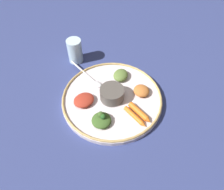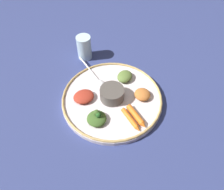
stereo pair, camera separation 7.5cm
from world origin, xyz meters
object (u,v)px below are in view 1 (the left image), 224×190
carrot_near_spoon (135,117)px  carrot_outer (140,113)px  center_bowl (112,93)px  greens_pile (101,120)px  spoon (90,78)px  drinking_glass (75,52)px

carrot_near_spoon → carrot_outer: size_ratio=0.98×
center_bowl → carrot_outer: bearing=-116.3°
greens_pile → carrot_outer: greens_pile is taller
spoon → greens_pile: greens_pile is taller
drinking_glass → carrot_outer: bearing=-128.7°
center_bowl → carrot_near_spoon: 0.11m
drinking_glass → center_bowl: bearing=-134.1°
center_bowl → carrot_outer: (-0.05, -0.10, -0.01)m
carrot_outer → drinking_glass: (0.23, 0.29, 0.02)m
spoon → drinking_glass: 0.14m
drinking_glass → greens_pile: bearing=-148.7°
greens_pile → carrot_outer: 0.13m
greens_pile → carrot_near_spoon: 0.11m
greens_pile → drinking_glass: size_ratio=0.83×
spoon → carrot_near_spoon: size_ratio=1.86×
carrot_outer → spoon: bearing=57.9°
spoon → drinking_glass: bearing=39.8°
center_bowl → greens_pile: center_bowl is taller
greens_pile → drinking_glass: (0.28, 0.17, 0.01)m
center_bowl → spoon: (0.07, 0.10, -0.02)m
spoon → greens_pile: (-0.18, -0.08, 0.01)m
center_bowl → carrot_near_spoon: bearing=-127.5°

